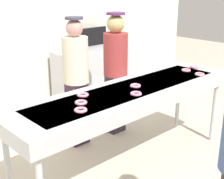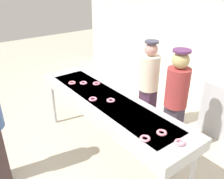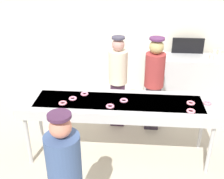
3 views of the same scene
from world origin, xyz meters
name	(u,v)px [view 1 (image 1 of 3)]	position (x,y,z in m)	size (l,w,h in m)	color
ground_plane	(129,167)	(0.00, 0.00, 0.00)	(16.00, 16.00, 0.00)	beige
back_wall	(16,8)	(0.00, 2.40, 1.62)	(8.00, 0.12, 3.24)	silver
fryer_conveyor	(130,96)	(0.00, 0.00, 0.86)	(2.75, 0.72, 0.94)	#B7BABF
strawberry_donut_0	(136,94)	(-0.10, -0.17, 0.96)	(0.11, 0.11, 0.03)	pink
strawberry_donut_1	(83,95)	(-0.51, 0.15, 0.96)	(0.11, 0.11, 0.03)	pink
strawberry_donut_2	(200,74)	(0.96, -0.22, 0.96)	(0.11, 0.11, 0.03)	pink
strawberry_donut_3	(81,110)	(-0.76, -0.14, 0.96)	(0.11, 0.11, 0.03)	pink
strawberry_donut_4	(136,86)	(0.07, 0.00, 0.96)	(0.11, 0.11, 0.03)	pink
strawberry_donut_5	(186,70)	(0.99, 0.00, 0.96)	(0.11, 0.11, 0.03)	pink
strawberry_donut_6	(195,67)	(1.22, 0.02, 0.96)	(0.11, 0.11, 0.03)	pink
strawberry_donut_7	(81,102)	(-0.65, 0.00, 0.96)	(0.11, 0.11, 0.03)	pink
worker_baker	(116,67)	(0.54, 0.79, 0.92)	(0.32, 0.32, 1.63)	#322937
worker_assistant	(76,77)	(-0.06, 0.86, 0.90)	(0.31, 0.31, 1.62)	#3A2138
prep_counter	(101,73)	(1.29, 1.95, 0.46)	(1.71, 0.59, 0.92)	#B7BABF
paper_cup_0	(76,49)	(0.77, 1.98, 0.97)	(0.09, 0.09, 0.10)	beige
paper_cup_1	(119,39)	(1.93, 2.15, 0.97)	(0.09, 0.09, 0.10)	beige
paper_cup_2	(116,40)	(1.83, 2.14, 0.97)	(0.09, 0.09, 0.10)	beige
paper_cup_3	(122,42)	(1.70, 1.86, 0.97)	(0.09, 0.09, 0.10)	beige
paper_cup_4	(79,50)	(0.73, 1.84, 0.97)	(0.09, 0.09, 0.10)	beige
menu_display	(92,37)	(1.29, 2.19, 1.08)	(0.64, 0.04, 0.32)	black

